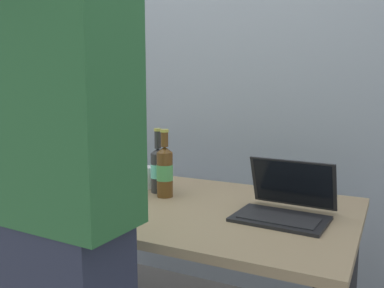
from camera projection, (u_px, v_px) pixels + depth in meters
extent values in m
cube|color=#9E8460|center=(171.00, 205.00, 1.73)|extent=(1.48, 0.84, 0.03)
cylinder|color=#2D2D30|center=(100.00, 234.00, 2.40)|extent=(0.07, 0.07, 0.70)
cylinder|color=#2D2D30|center=(348.00, 284.00, 1.80)|extent=(0.07, 0.07, 0.70)
cube|color=black|center=(280.00, 219.00, 1.49)|extent=(0.34, 0.24, 0.01)
cube|color=#232326|center=(279.00, 218.00, 1.47)|extent=(0.28, 0.15, 0.00)
cube|color=black|center=(293.00, 183.00, 1.60)|extent=(0.33, 0.10, 0.19)
cube|color=black|center=(292.00, 183.00, 1.59)|extent=(0.31, 0.09, 0.18)
cylinder|color=#333333|center=(158.00, 173.00, 1.86)|extent=(0.07, 0.07, 0.18)
cone|color=#333333|center=(158.00, 151.00, 1.85)|extent=(0.07, 0.07, 0.02)
cylinder|color=#333333|center=(158.00, 140.00, 1.84)|extent=(0.03, 0.03, 0.08)
cylinder|color=#BFB74C|center=(158.00, 130.00, 1.83)|extent=(0.03, 0.03, 0.01)
cylinder|color=#71E2C9|center=(158.00, 171.00, 1.86)|extent=(0.07, 0.07, 0.06)
cylinder|color=brown|center=(165.00, 175.00, 1.79)|extent=(0.07, 0.07, 0.20)
cone|color=brown|center=(165.00, 149.00, 1.77)|extent=(0.07, 0.07, 0.02)
cylinder|color=brown|center=(164.00, 139.00, 1.76)|extent=(0.03, 0.03, 0.06)
cylinder|color=#BFB74C|center=(164.00, 131.00, 1.76)|extent=(0.04, 0.04, 0.01)
cylinder|color=#53A65B|center=(165.00, 172.00, 1.78)|extent=(0.07, 0.07, 0.07)
cube|color=#2D6B38|center=(52.00, 114.00, 1.08)|extent=(0.46, 0.24, 0.58)
cylinder|color=white|center=(145.00, 177.00, 1.95)|extent=(0.08, 0.08, 0.10)
torus|color=white|center=(153.00, 177.00, 1.93)|extent=(0.07, 0.01, 0.07)
cube|color=#99A3AD|center=(240.00, 69.00, 2.36)|extent=(6.00, 0.10, 2.60)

